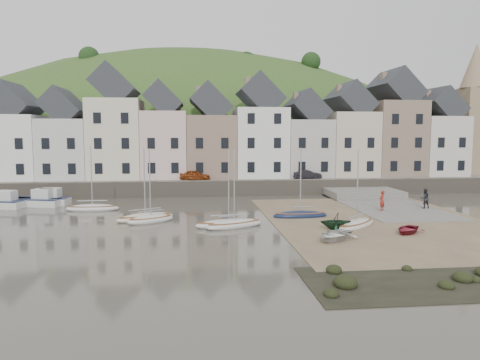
{
  "coord_description": "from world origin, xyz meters",
  "views": [
    {
      "loc": [
        -4.57,
        -35.92,
        7.43
      ],
      "look_at": [
        0.0,
        6.0,
        3.0
      ],
      "focal_mm": 34.16,
      "sensor_mm": 36.0,
      "label": 1
    }
  ],
  "objects": [
    {
      "name": "quay_land",
      "position": [
        0.0,
        32.0,
        0.75
      ],
      "size": [
        90.0,
        30.0,
        1.5
      ],
      "primitive_type": "cube",
      "color": "#335220",
      "rests_on": "ground"
    },
    {
      "name": "rowboat_white",
      "position": [
        5.21,
        -6.1,
        0.41
      ],
      "size": [
        4.16,
        4.11,
        0.71
      ],
      "primitive_type": "imported",
      "rotation": [
        0.0,
        0.0,
        -0.82
      ],
      "color": "silver",
      "rests_on": "beach"
    },
    {
      "name": "motorboat_2",
      "position": [
        -19.54,
        12.47,
        0.58
      ],
      "size": [
        5.57,
        2.63,
        1.7
      ],
      "color": "silver",
      "rests_on": "ground"
    },
    {
      "name": "sailboat_5",
      "position": [
        4.92,
        2.55,
        0.26
      ],
      "size": [
        4.91,
        1.71,
        6.32
      ],
      "color": "#152143",
      "rests_on": "ground"
    },
    {
      "name": "car_right",
      "position": [
        9.97,
        19.5,
        2.18
      ],
      "size": [
        3.69,
        1.95,
        1.16
      ],
      "primitive_type": "imported",
      "rotation": [
        0.0,
        0.0,
        1.35
      ],
      "color": "black",
      "rests_on": "quay_street"
    },
    {
      "name": "sailboat_0",
      "position": [
        -13.89,
        8.26,
        0.26
      ],
      "size": [
        4.99,
        1.52,
        6.32
      ],
      "color": "silver",
      "rests_on": "ground"
    },
    {
      "name": "shore_rocks",
      "position": [
        8.74,
        -14.67,
        0.13
      ],
      "size": [
        14.0,
        6.03,
        0.75
      ],
      "color": "black",
      "rests_on": "ground"
    },
    {
      "name": "sailboat_4",
      "position": [
        -1.61,
        -0.63,
        0.26
      ],
      "size": [
        5.57,
        2.38,
        6.32
      ],
      "color": "silver",
      "rests_on": "ground"
    },
    {
      "name": "slipway",
      "position": [
        15.0,
        8.0,
        0.06
      ],
      "size": [
        8.0,
        18.0,
        0.12
      ],
      "primitive_type": "cube",
      "color": "slate",
      "rests_on": "ground"
    },
    {
      "name": "motorboat_1",
      "position": [
        -20.11,
        11.68,
        0.58
      ],
      "size": [
        5.71,
        3.08,
        1.7
      ],
      "color": "silver",
      "rests_on": "ground"
    },
    {
      "name": "hillside",
      "position": [
        -5.0,
        60.0,
        -17.99
      ],
      "size": [
        134.4,
        84.0,
        84.0
      ],
      "color": "#335220",
      "rests_on": "ground"
    },
    {
      "name": "motorboat_0",
      "position": [
        -23.21,
        10.76,
        0.58
      ],
      "size": [
        5.18,
        2.88,
        1.7
      ],
      "color": "silver",
      "rests_on": "ground"
    },
    {
      "name": "rowboat_green",
      "position": [
        6.4,
        -2.67,
        0.68
      ],
      "size": [
        2.48,
        2.18,
        1.24
      ],
      "primitive_type": "imported",
      "rotation": [
        0.0,
        0.0,
        -1.63
      ],
      "color": "#17341E",
      "rests_on": "beach"
    },
    {
      "name": "sailboat_2",
      "position": [
        -8.42,
        2.8,
        0.26
      ],
      "size": [
        5.21,
        3.59,
        6.32
      ],
      "color": "beige",
      "rests_on": "ground"
    },
    {
      "name": "seawall",
      "position": [
        0.0,
        17.0,
        0.9
      ],
      "size": [
        70.0,
        1.2,
        1.8
      ],
      "primitive_type": "cube",
      "color": "slate",
      "rests_on": "ground"
    },
    {
      "name": "church_spire",
      "position": [
        34.55,
        24.0,
        11.06
      ],
      "size": [
        4.0,
        4.0,
        18.0
      ],
      "color": "#997F60",
      "rests_on": "quay_land"
    },
    {
      "name": "rowboat_red",
      "position": [
        11.23,
        -4.57,
        0.35
      ],
      "size": [
        3.33,
        3.35,
        0.57
      ],
      "primitive_type": "imported",
      "rotation": [
        0.0,
        0.0,
        -0.76
      ],
      "color": "maroon",
      "rests_on": "beach"
    },
    {
      "name": "quay_street",
      "position": [
        0.0,
        20.5,
        1.55
      ],
      "size": [
        70.0,
        7.0,
        0.1
      ],
      "primitive_type": "cube",
      "color": "slate",
      "rests_on": "quay_land"
    },
    {
      "name": "ground",
      "position": [
        0.0,
        0.0,
        0.0
      ],
      "size": [
        160.0,
        160.0,
        0.0
      ],
      "primitive_type": "plane",
      "color": "#474237",
      "rests_on": "ground"
    },
    {
      "name": "car_left",
      "position": [
        -4.02,
        19.5,
        2.22
      ],
      "size": [
        3.9,
        2.35,
        1.24
      ],
      "primitive_type": "imported",
      "rotation": [
        0.0,
        0.0,
        1.31
      ],
      "color": "#8B3914",
      "rests_on": "quay_street"
    },
    {
      "name": "person_red",
      "position": [
        13.2,
        4.58,
        1.07
      ],
      "size": [
        0.81,
        0.8,
        1.89
      ],
      "primitive_type": "imported",
      "rotation": [
        0.0,
        0.0,
        3.89
      ],
      "color": "maroon",
      "rests_on": "slipway"
    },
    {
      "name": "sailboat_6",
      "position": [
        8.31,
        -1.98,
        0.26
      ],
      "size": [
        4.76,
        4.63,
        6.32
      ],
      "color": "silver",
      "rests_on": "ground"
    },
    {
      "name": "townhouse_terrace",
      "position": [
        1.76,
        24.0,
        7.32
      ],
      "size": [
        61.05,
        8.0,
        13.93
      ],
      "color": "white",
      "rests_on": "quay_land"
    },
    {
      "name": "beach",
      "position": [
        11.0,
        0.0,
        0.03
      ],
      "size": [
        18.0,
        26.0,
        0.06
      ],
      "primitive_type": "cube",
      "color": "brown",
      "rests_on": "ground"
    },
    {
      "name": "sailboat_3",
      "position": [
        -1.2,
        -0.88,
        0.26
      ],
      "size": [
        5.12,
        3.39,
        6.32
      ],
      "color": "silver",
      "rests_on": "ground"
    },
    {
      "name": "person_dark",
      "position": [
        17.86,
        5.4,
        1.08
      ],
      "size": [
        0.94,
        0.74,
        1.91
      ],
      "primitive_type": "imported",
      "rotation": [
        0.0,
        0.0,
        3.16
      ],
      "color": "black",
      "rests_on": "slipway"
    },
    {
      "name": "sailboat_1",
      "position": [
        -7.9,
        1.87,
        0.27
      ],
      "size": [
        4.31,
        3.39,
        6.32
      ],
      "color": "silver",
      "rests_on": "ground"
    }
  ]
}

